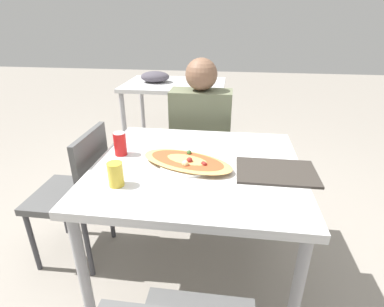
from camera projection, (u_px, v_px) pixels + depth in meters
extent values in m
plane|color=gray|center=(196.00, 269.00, 1.82)|extent=(14.00, 14.00, 0.00)
cube|color=silver|center=(197.00, 167.00, 1.53)|extent=(1.04, 0.96, 0.04)
cylinder|color=#99999E|center=(84.00, 275.00, 1.35)|extent=(0.05, 0.05, 0.68)
cylinder|color=#99999E|center=(295.00, 299.00, 1.24)|extent=(0.05, 0.05, 0.68)
cylinder|color=#99999E|center=(139.00, 181.00, 2.12)|extent=(0.05, 0.05, 0.68)
cylinder|color=#99999E|center=(273.00, 190.00, 2.01)|extent=(0.05, 0.05, 0.68)
cube|color=#4C4C4C|center=(201.00, 154.00, 2.31)|extent=(0.40, 0.40, 0.04)
cube|color=#4C4C4C|center=(203.00, 120.00, 2.39)|extent=(0.38, 0.03, 0.39)
cylinder|color=#38383D|center=(221.00, 192.00, 2.23)|extent=(0.03, 0.03, 0.41)
cylinder|color=#38383D|center=(176.00, 189.00, 2.28)|extent=(0.03, 0.03, 0.41)
cylinder|color=#38383D|center=(222.00, 171.00, 2.54)|extent=(0.03, 0.03, 0.41)
cylinder|color=#38383D|center=(183.00, 168.00, 2.58)|extent=(0.03, 0.03, 0.41)
cube|color=#4C4C4C|center=(68.00, 196.00, 1.78)|extent=(0.40, 0.40, 0.04)
cube|color=#4C4C4C|center=(93.00, 166.00, 1.67)|extent=(0.03, 0.38, 0.39)
cylinder|color=#38383D|center=(33.00, 242.00, 1.74)|extent=(0.03, 0.03, 0.41)
cylinder|color=#38383D|center=(63.00, 208.00, 2.05)|extent=(0.03, 0.03, 0.41)
cylinder|color=#38383D|center=(88.00, 248.00, 1.70)|extent=(0.03, 0.03, 0.41)
cylinder|color=#38383D|center=(111.00, 212.00, 2.01)|extent=(0.03, 0.03, 0.41)
cylinder|color=#2D2D38|center=(212.00, 185.00, 2.29)|extent=(0.10, 0.10, 0.45)
cylinder|color=#2D2D38|center=(186.00, 183.00, 2.31)|extent=(0.10, 0.10, 0.45)
cube|color=#60664C|center=(201.00, 123.00, 2.18)|extent=(0.43, 0.20, 0.48)
sphere|color=brown|center=(201.00, 74.00, 2.03)|extent=(0.22, 0.22, 0.22)
cylinder|color=white|center=(187.00, 164.00, 1.50)|extent=(0.27, 0.27, 0.01)
ellipsoid|color=tan|center=(187.00, 161.00, 1.49)|extent=(0.53, 0.37, 0.02)
ellipsoid|color=#C14C28|center=(187.00, 160.00, 1.49)|extent=(0.43, 0.30, 0.01)
sphere|color=maroon|center=(189.00, 160.00, 1.47)|extent=(0.03, 0.03, 0.03)
sphere|color=beige|center=(185.00, 164.00, 1.43)|extent=(0.03, 0.03, 0.03)
sphere|color=maroon|center=(203.00, 163.00, 1.44)|extent=(0.02, 0.02, 0.02)
sphere|color=#335928|center=(189.00, 153.00, 1.55)|extent=(0.03, 0.03, 0.03)
sphere|color=maroon|center=(205.00, 164.00, 1.44)|extent=(0.02, 0.02, 0.02)
cylinder|color=red|center=(120.00, 144.00, 1.59)|extent=(0.07, 0.07, 0.12)
cylinder|color=silver|center=(119.00, 133.00, 1.57)|extent=(0.06, 0.06, 0.00)
cylinder|color=gold|center=(116.00, 174.00, 1.31)|extent=(0.07, 0.07, 0.11)
cube|color=#332D28|center=(276.00, 172.00, 1.43)|extent=(0.38, 0.26, 0.01)
cube|color=silver|center=(175.00, 85.00, 3.33)|extent=(1.10, 0.80, 0.04)
ellipsoid|color=#4C4751|center=(155.00, 77.00, 3.32)|extent=(0.32, 0.24, 0.12)
cylinder|color=#99999E|center=(124.00, 124.00, 3.22)|extent=(0.05, 0.05, 0.68)
cylinder|color=#99999E|center=(217.00, 128.00, 3.11)|extent=(0.05, 0.05, 0.68)
cylinder|color=#99999E|center=(142.00, 106.00, 3.85)|extent=(0.05, 0.05, 0.68)
cylinder|color=#99999E|center=(220.00, 109.00, 3.73)|extent=(0.05, 0.05, 0.68)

